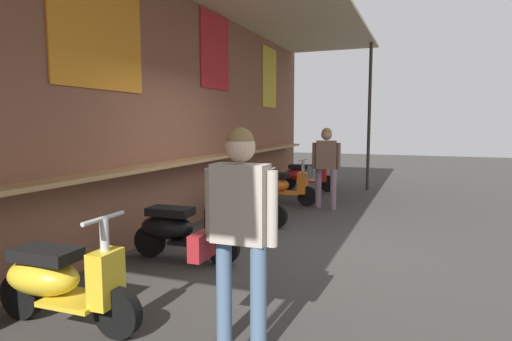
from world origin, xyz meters
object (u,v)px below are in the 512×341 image
shopper_browsing (238,217)px  shopper_with_handbag (325,160)px  scooter_yellow (59,281)px  scooter_black (179,229)px  scooter_blue (242,202)px  scooter_orange (281,185)px  scooter_red (305,175)px

shopper_browsing → shopper_with_handbag: bearing=-175.1°
scooter_yellow → scooter_black: size_ratio=1.00×
scooter_yellow → shopper_with_handbag: bearing=79.0°
shopper_with_handbag → shopper_browsing: 5.53m
scooter_black → scooter_blue: (1.96, 0.00, 0.00)m
scooter_orange → shopper_with_handbag: 1.13m
scooter_yellow → scooter_red: bearing=88.5°
scooter_yellow → shopper_browsing: (0.23, -1.52, 0.61)m
scooter_orange → scooter_blue: bearing=-87.9°
scooter_blue → scooter_orange: size_ratio=1.00×
scooter_yellow → scooter_black: 1.87m
scooter_black → scooter_red: (5.92, -0.00, 0.00)m
scooter_blue → shopper_with_handbag: size_ratio=0.88×
scooter_yellow → scooter_red: same height
scooter_blue → scooter_orange: same height
scooter_red → shopper_with_handbag: (-2.06, -0.96, 0.57)m
scooter_black → shopper_browsing: bearing=-50.7°
scooter_black → scooter_orange: same height
scooter_blue → shopper_with_handbag: (1.90, -0.96, 0.57)m
scooter_black → scooter_blue: size_ratio=1.00×
scooter_yellow → shopper_with_handbag: (5.73, -0.96, 0.57)m
scooter_yellow → shopper_browsing: shopper_browsing is taller
scooter_yellow → shopper_with_handbag: size_ratio=0.88×
scooter_orange → scooter_red: bearing=92.1°
shopper_with_handbag → scooter_black: bearing=-25.1°
scooter_yellow → scooter_orange: 5.86m
shopper_with_handbag → scooter_red: bearing=-165.9°
scooter_black → shopper_with_handbag: size_ratio=0.88×
shopper_with_handbag → shopper_browsing: shopper_browsing is taller
shopper_browsing → scooter_orange: bearing=-165.7°
scooter_yellow → scooter_blue: 3.83m
scooter_blue → shopper_with_handbag: bearing=64.4°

